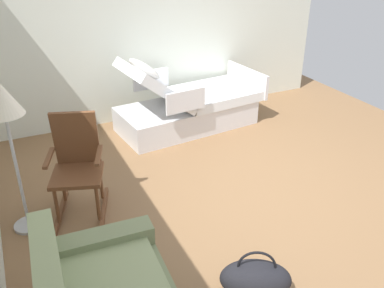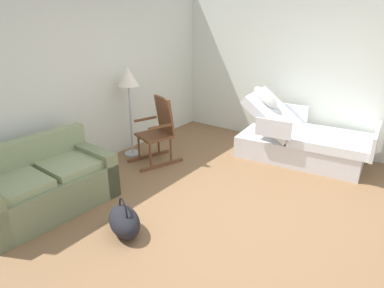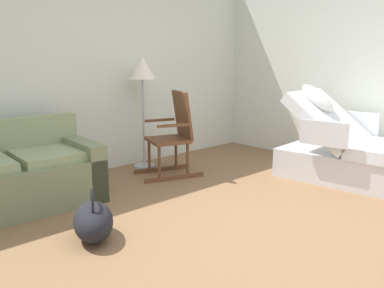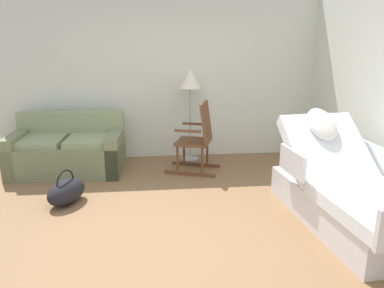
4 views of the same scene
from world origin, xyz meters
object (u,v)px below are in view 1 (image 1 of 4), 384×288
Objects in this scene: rocking_chair at (77,167)px; duffel_bag at (255,279)px; hospital_bed at (187,106)px; floor_lamp at (4,109)px.

duffel_bag is (-1.71, -0.98, -0.35)m from rocking_chair.
hospital_bed reaches higher than rocking_chair.
duffel_bag is (-1.65, -1.52, -1.07)m from floor_lamp.
floor_lamp is at bearing 121.60° from hospital_bed.
hospital_bed is 1.45× the size of floor_lamp.
rocking_chair is at bearing 127.35° from hospital_bed.
hospital_bed is at bearing -52.65° from rocking_chair.
hospital_bed is at bearing -58.40° from floor_lamp.
floor_lamp is at bearing 96.49° from rocking_chair.
floor_lamp is at bearing 42.63° from duffel_bag.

